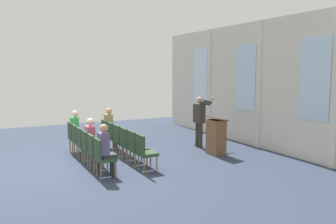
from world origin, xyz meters
name	(u,v)px	position (x,y,z in m)	size (l,w,h in m)	color
ground_plane	(83,163)	(0.00, 0.00, 0.00)	(14.77, 14.77, 0.00)	#2D384C
rear_partition	(247,84)	(0.03, 5.67, 2.08)	(10.54, 0.14, 4.13)	beige
speaker	(200,118)	(-0.26, 3.94, 0.98)	(0.51, 0.69, 1.68)	#332D28
mic_stand	(198,135)	(-0.64, 4.14, 0.34)	(0.28, 0.28, 1.55)	black
lectern	(216,136)	(0.82, 3.84, 0.55)	(0.60, 0.48, 1.16)	brown
chair_r0_c0	(108,132)	(-1.47, 1.18, 0.53)	(0.46, 0.44, 0.94)	olive
audience_r0_c0	(110,126)	(-1.47, 1.26, 0.74)	(0.36, 0.39, 1.33)	#2D2D33
chair_r0_c1	(114,135)	(-0.88, 1.18, 0.53)	(0.46, 0.44, 0.94)	olive
chair_r0_c2	(120,138)	(-0.29, 1.18, 0.53)	(0.46, 0.44, 0.94)	olive
chair_r0_c3	(128,142)	(0.29, 1.18, 0.53)	(0.46, 0.44, 0.94)	olive
chair_r0_c4	(136,146)	(0.88, 1.18, 0.53)	(0.46, 0.44, 0.94)	olive
chair_r0_c5	(145,150)	(1.47, 1.18, 0.53)	(0.46, 0.44, 0.94)	olive
chair_r1_c0	(74,135)	(-1.47, 0.09, 0.53)	(0.46, 0.44, 0.94)	olive
audience_r1_c0	(76,129)	(-1.47, 0.18, 0.72)	(0.36, 0.39, 1.30)	#2D2D33
chair_r1_c1	(79,138)	(-0.88, 0.09, 0.53)	(0.46, 0.44, 0.94)	olive
chair_r1_c2	(84,142)	(-0.29, 0.09, 0.53)	(0.46, 0.44, 0.94)	olive
chair_r1_c3	(89,146)	(0.29, 0.09, 0.53)	(0.46, 0.44, 0.94)	olive
audience_r1_c3	(92,139)	(0.29, 0.18, 0.71)	(0.36, 0.39, 1.27)	#2D2D33
chair_r1_c4	(95,150)	(0.88, 0.09, 0.53)	(0.46, 0.44, 0.94)	olive
chair_r1_c5	(102,155)	(1.47, 0.09, 0.53)	(0.46, 0.44, 0.94)	olive
audience_r1_c5	(106,148)	(1.47, 0.18, 0.71)	(0.36, 0.39, 1.28)	#2D2D33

